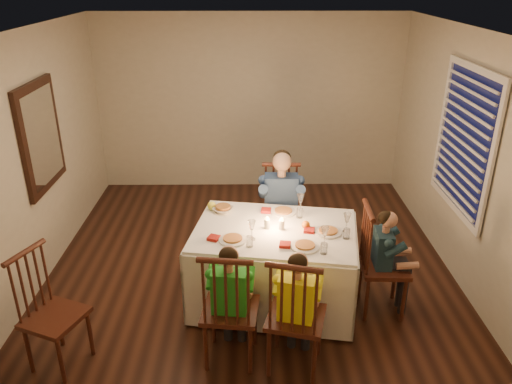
{
  "coord_description": "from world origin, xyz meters",
  "views": [
    {
      "loc": [
        0.0,
        -4.79,
        3.11
      ],
      "look_at": [
        0.06,
        0.15,
        0.91
      ],
      "focal_mm": 35.0,
      "sensor_mm": 36.0,
      "label": 1
    }
  ],
  "objects_px": {
    "dining_table": "(274,250)",
    "serving_bowl": "(223,209)",
    "chair_near_right": "(294,364)",
    "child_teal": "(379,308)",
    "chair_adult": "(280,257)",
    "child_green": "(232,356)",
    "chair_extra": "(64,362)",
    "chair_end": "(379,308)",
    "child_yellow": "(294,364)",
    "chair_near_left": "(232,356)",
    "adult": "(280,257)"
  },
  "relations": [
    {
      "from": "dining_table",
      "to": "serving_bowl",
      "type": "height_order",
      "value": "serving_bowl"
    },
    {
      "from": "chair_near_right",
      "to": "child_teal",
      "type": "height_order",
      "value": "chair_near_right"
    },
    {
      "from": "chair_adult",
      "to": "child_green",
      "type": "xyz_separation_m",
      "value": [
        -0.52,
        -1.65,
        0.0
      ]
    },
    {
      "from": "chair_extra",
      "to": "child_green",
      "type": "xyz_separation_m",
      "value": [
        1.45,
        0.06,
        0.0
      ]
    },
    {
      "from": "chair_end",
      "to": "child_teal",
      "type": "relative_size",
      "value": 1.03
    },
    {
      "from": "dining_table",
      "to": "child_yellow",
      "type": "xyz_separation_m",
      "value": [
        0.13,
        -0.93,
        -0.59
      ]
    },
    {
      "from": "chair_near_right",
      "to": "chair_near_left",
      "type": "bearing_deg",
      "value": 3.67
    },
    {
      "from": "adult",
      "to": "child_teal",
      "type": "relative_size",
      "value": 1.22
    },
    {
      "from": "chair_end",
      "to": "child_green",
      "type": "height_order",
      "value": "chair_end"
    },
    {
      "from": "dining_table",
      "to": "chair_adult",
      "type": "xyz_separation_m",
      "value": [
        0.11,
        0.83,
        -0.59
      ]
    },
    {
      "from": "chair_adult",
      "to": "child_yellow",
      "type": "xyz_separation_m",
      "value": [
        0.02,
        -1.76,
        0.0
      ]
    },
    {
      "from": "chair_adult",
      "to": "chair_near_left",
      "type": "bearing_deg",
      "value": -105.35
    },
    {
      "from": "chair_end",
      "to": "serving_bowl",
      "type": "bearing_deg",
      "value": 72.77
    },
    {
      "from": "chair_end",
      "to": "chair_extra",
      "type": "xyz_separation_m",
      "value": [
        -2.91,
        -0.72,
        0.0
      ]
    },
    {
      "from": "chair_near_right",
      "to": "adult",
      "type": "distance_m",
      "value": 1.76
    },
    {
      "from": "chair_end",
      "to": "adult",
      "type": "height_order",
      "value": "adult"
    },
    {
      "from": "chair_adult",
      "to": "child_green",
      "type": "distance_m",
      "value": 1.73
    },
    {
      "from": "dining_table",
      "to": "child_yellow",
      "type": "relative_size",
      "value": 1.56
    },
    {
      "from": "child_yellow",
      "to": "chair_extra",
      "type": "bearing_deg",
      "value": 13.19
    },
    {
      "from": "child_teal",
      "to": "chair_extra",
      "type": "bearing_deg",
      "value": 105.99
    },
    {
      "from": "dining_table",
      "to": "chair_near_right",
      "type": "distance_m",
      "value": 1.11
    },
    {
      "from": "chair_extra",
      "to": "child_green",
      "type": "distance_m",
      "value": 1.45
    },
    {
      "from": "chair_near_right",
      "to": "child_green",
      "type": "bearing_deg",
      "value": 3.67
    },
    {
      "from": "chair_end",
      "to": "child_yellow",
      "type": "relative_size",
      "value": 1.01
    },
    {
      "from": "chair_near_left",
      "to": "chair_near_right",
      "type": "bearing_deg",
      "value": 175.74
    },
    {
      "from": "dining_table",
      "to": "chair_near_left",
      "type": "xyz_separation_m",
      "value": [
        -0.41,
        -0.83,
        -0.59
      ]
    },
    {
      "from": "child_teal",
      "to": "serving_bowl",
      "type": "height_order",
      "value": "serving_bowl"
    },
    {
      "from": "chair_near_right",
      "to": "child_teal",
      "type": "relative_size",
      "value": 1.03
    },
    {
      "from": "chair_end",
      "to": "dining_table",
      "type": "bearing_deg",
      "value": 83.2
    },
    {
      "from": "chair_near_left",
      "to": "child_yellow",
      "type": "height_order",
      "value": "chair_near_left"
    },
    {
      "from": "chair_near_left",
      "to": "child_yellow",
      "type": "bearing_deg",
      "value": 175.74
    },
    {
      "from": "chair_extra",
      "to": "child_yellow",
      "type": "bearing_deg",
      "value": -68.7
    },
    {
      "from": "child_green",
      "to": "child_teal",
      "type": "height_order",
      "value": "child_green"
    },
    {
      "from": "chair_end",
      "to": "child_green",
      "type": "bearing_deg",
      "value": 116.51
    },
    {
      "from": "chair_adult",
      "to": "chair_near_right",
      "type": "relative_size",
      "value": 1.0
    },
    {
      "from": "child_teal",
      "to": "serving_bowl",
      "type": "bearing_deg",
      "value": 72.77
    },
    {
      "from": "chair_end",
      "to": "serving_bowl",
      "type": "distance_m",
      "value": 1.87
    },
    {
      "from": "child_yellow",
      "to": "serving_bowl",
      "type": "xyz_separation_m",
      "value": [
        -0.65,
        1.32,
        0.85
      ]
    },
    {
      "from": "chair_end",
      "to": "chair_adult",
      "type": "bearing_deg",
      "value": 45.5
    },
    {
      "from": "chair_adult",
      "to": "serving_bowl",
      "type": "xyz_separation_m",
      "value": [
        -0.63,
        -0.44,
        0.85
      ]
    },
    {
      "from": "child_teal",
      "to": "chair_near_right",
      "type": "bearing_deg",
      "value": 132.0
    },
    {
      "from": "child_teal",
      "to": "child_yellow",
      "type": "bearing_deg",
      "value": 132.0
    },
    {
      "from": "chair_near_right",
      "to": "child_yellow",
      "type": "xyz_separation_m",
      "value": [
        0.0,
        0.0,
        0.0
      ]
    },
    {
      "from": "chair_extra",
      "to": "child_yellow",
      "type": "distance_m",
      "value": 1.99
    },
    {
      "from": "chair_near_left",
      "to": "chair_end",
      "type": "bearing_deg",
      "value": -149.01
    },
    {
      "from": "child_yellow",
      "to": "child_teal",
      "type": "relative_size",
      "value": 1.03
    },
    {
      "from": "chair_near_left",
      "to": "adult",
      "type": "relative_size",
      "value": 0.85
    },
    {
      "from": "adult",
      "to": "child_yellow",
      "type": "distance_m",
      "value": 1.76
    },
    {
      "from": "child_yellow",
      "to": "serving_bowl",
      "type": "height_order",
      "value": "serving_bowl"
    },
    {
      "from": "serving_bowl",
      "to": "chair_near_right",
      "type": "bearing_deg",
      "value": -63.57
    }
  ]
}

